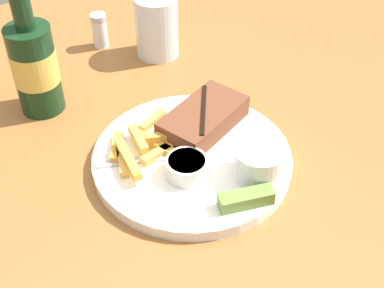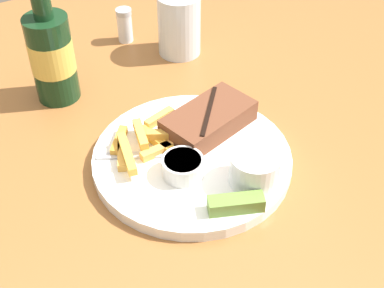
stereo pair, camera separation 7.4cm
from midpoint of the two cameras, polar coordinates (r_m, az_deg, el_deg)
name	(u,v)px [view 1 (the left image)]	position (r m, az deg, el deg)	size (l,w,h in m)	color
dining_table	(192,196)	(0.82, -2.61, -5.74)	(1.32, 1.26, 0.75)	#935B2D
dinner_plate	(192,159)	(0.76, -2.79, -1.75)	(0.28, 0.28, 0.02)	white
steak_portion	(203,119)	(0.79, -1.47, 2.61)	(0.15, 0.11, 0.04)	brown
fries_pile	(144,146)	(0.76, -7.95, -0.29)	(0.13, 0.12, 0.02)	gold
coleslaw_cup	(259,161)	(0.71, 4.18, -1.94)	(0.07, 0.07, 0.05)	white
dipping_sauce_cup	(187,167)	(0.72, -3.54, -2.55)	(0.06, 0.06, 0.03)	silver
pickle_spear	(243,200)	(0.68, 2.38, -6.20)	(0.07, 0.05, 0.02)	olive
fork_utensil	(140,160)	(0.75, -8.40, -1.83)	(0.13, 0.07, 0.00)	#B7B7BC
beer_bottle	(34,64)	(0.87, -18.89, 7.99)	(0.07, 0.07, 0.23)	#143319
drinking_glass	(157,26)	(0.98, -6.01, 12.32)	(0.08, 0.08, 0.11)	silver
salt_shaker	(100,30)	(1.03, -11.92, 11.71)	(0.03, 0.03, 0.07)	white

